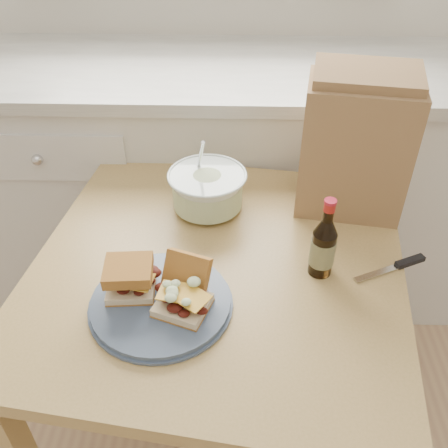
{
  "coord_description": "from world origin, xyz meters",
  "views": [
    {
      "loc": [
        0.12,
        0.07,
        1.55
      ],
      "look_at": [
        0.09,
        1.0,
        0.81
      ],
      "focal_mm": 40.0,
      "sensor_mm": 36.0,
      "label": 1
    }
  ],
  "objects_px": {
    "dining_table": "(218,294)",
    "coleslaw_bowl": "(207,191)",
    "beer_bottle": "(323,246)",
    "paper_bag": "(355,148)",
    "plate": "(161,303)"
  },
  "relations": [
    {
      "from": "dining_table",
      "to": "beer_bottle",
      "type": "relative_size",
      "value": 4.83
    },
    {
      "from": "coleslaw_bowl",
      "to": "paper_bag",
      "type": "bearing_deg",
      "value": 4.03
    },
    {
      "from": "plate",
      "to": "beer_bottle",
      "type": "height_order",
      "value": "beer_bottle"
    },
    {
      "from": "dining_table",
      "to": "beer_bottle",
      "type": "distance_m",
      "value": 0.31
    },
    {
      "from": "dining_table",
      "to": "beer_bottle",
      "type": "xyz_separation_m",
      "value": [
        0.24,
        -0.02,
        0.19
      ]
    },
    {
      "from": "coleslaw_bowl",
      "to": "beer_bottle",
      "type": "distance_m",
      "value": 0.37
    },
    {
      "from": "dining_table",
      "to": "coleslaw_bowl",
      "type": "height_order",
      "value": "coleslaw_bowl"
    },
    {
      "from": "paper_bag",
      "to": "coleslaw_bowl",
      "type": "bearing_deg",
      "value": -166.85
    },
    {
      "from": "beer_bottle",
      "to": "plate",
      "type": "bearing_deg",
      "value": -149.47
    },
    {
      "from": "coleslaw_bowl",
      "to": "dining_table",
      "type": "bearing_deg",
      "value": -80.97
    },
    {
      "from": "coleslaw_bowl",
      "to": "beer_bottle",
      "type": "relative_size",
      "value": 1.02
    },
    {
      "from": "dining_table",
      "to": "paper_bag",
      "type": "xyz_separation_m",
      "value": [
        0.34,
        0.25,
        0.28
      ]
    },
    {
      "from": "plate",
      "to": "paper_bag",
      "type": "relative_size",
      "value": 0.86
    },
    {
      "from": "plate",
      "to": "beer_bottle",
      "type": "distance_m",
      "value": 0.38
    },
    {
      "from": "beer_bottle",
      "to": "paper_bag",
      "type": "height_order",
      "value": "paper_bag"
    }
  ]
}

